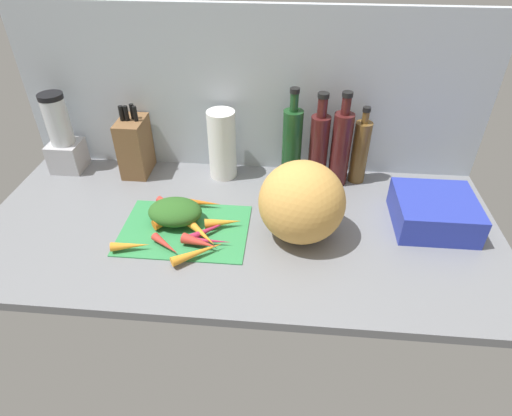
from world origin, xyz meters
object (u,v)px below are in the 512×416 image
at_px(carrot_5, 199,231).
at_px(knife_block, 135,146).
at_px(winter_squash, 302,202).
at_px(dish_rack, 434,212).
at_px(bottle_2, 341,147).
at_px(bottle_3, 360,151).
at_px(bottle_1, 319,147).
at_px(carrot_9, 200,242).
at_px(bottle_0, 292,145).
at_px(paper_towel_roll, 222,145).
at_px(cutting_board, 185,229).
at_px(carrot_4, 166,244).
at_px(carrot_2, 173,217).
at_px(carrot_8, 201,203).
at_px(carrot_10, 130,246).
at_px(carrot_0, 198,252).
at_px(carrot_7, 223,222).
at_px(carrot_1, 170,205).
at_px(carrot_6, 208,230).
at_px(carrot_3, 208,241).
at_px(blender_appliance, 63,138).

xyz_separation_m(carrot_5, knife_block, (-0.31, 0.37, 0.09)).
height_order(winter_squash, dish_rack, winter_squash).
xyz_separation_m(bottle_2, bottle_3, (0.07, 0.02, -0.02)).
bearing_deg(bottle_1, carrot_9, -130.51).
xyz_separation_m(carrot_9, bottle_0, (0.26, 0.42, 0.12)).
bearing_deg(bottle_1, bottle_2, -2.33).
bearing_deg(winter_squash, bottle_1, 79.98).
bearing_deg(bottle_2, paper_towel_roll, 178.37).
bearing_deg(bottle_1, bottle_0, -175.92).
distance_m(cutting_board, carrot_4, 0.11).
bearing_deg(carrot_5, bottle_3, 36.30).
bearing_deg(carrot_5, carrot_2, 147.57).
bearing_deg(carrot_8, carrot_4, -106.50).
height_order(carrot_10, dish_rack, dish_rack).
distance_m(cutting_board, carrot_9, 0.11).
distance_m(carrot_0, bottle_3, 0.71).
height_order(carrot_0, carrot_7, carrot_7).
height_order(winter_squash, bottle_3, bottle_3).
xyz_separation_m(carrot_10, knife_block, (-0.12, 0.46, 0.09)).
height_order(carrot_10, bottle_2, bottle_2).
height_order(carrot_2, carrot_5, carrot_5).
relative_size(carrot_7, carrot_10, 1.03).
bearing_deg(carrot_5, dish_rack, 10.26).
height_order(cutting_board, bottle_1, bottle_1).
height_order(winter_squash, bottle_0, bottle_0).
relative_size(bottle_2, bottle_3, 1.20).
bearing_deg(knife_block, carrot_2, -55.23).
relative_size(carrot_1, carrot_9, 0.96).
height_order(cutting_board, carrot_10, carrot_10).
distance_m(carrot_4, bottle_0, 0.58).
xyz_separation_m(carrot_0, carrot_6, (0.01, 0.11, -0.00)).
xyz_separation_m(cutting_board, carrot_9, (0.07, -0.08, 0.02)).
height_order(bottle_1, bottle_3, bottle_1).
bearing_deg(bottle_0, dish_rack, -25.63).
xyz_separation_m(carrot_2, carrot_7, (0.17, -0.01, -0.00)).
xyz_separation_m(carrot_2, carrot_3, (0.13, -0.10, -0.01)).
xyz_separation_m(carrot_2, paper_towel_roll, (0.12, 0.32, 0.11)).
xyz_separation_m(carrot_7, bottle_1, (0.31, 0.32, 0.12)).
bearing_deg(carrot_0, bottle_1, 52.39).
height_order(carrot_4, carrot_5, carrot_5).
height_order(carrot_4, carrot_7, carrot_7).
distance_m(knife_block, dish_rack, 1.09).
distance_m(carrot_0, blender_appliance, 0.77).
bearing_deg(bottle_0, blender_appliance, 179.33).
height_order(carrot_3, bottle_3, bottle_3).
relative_size(carrot_0, blender_appliance, 0.54).
distance_m(carrot_4, carrot_10, 0.11).
bearing_deg(blender_appliance, bottle_0, -0.67).
relative_size(carrot_9, blender_appliance, 0.37).
xyz_separation_m(carrot_10, winter_squash, (0.51, 0.12, 0.11)).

